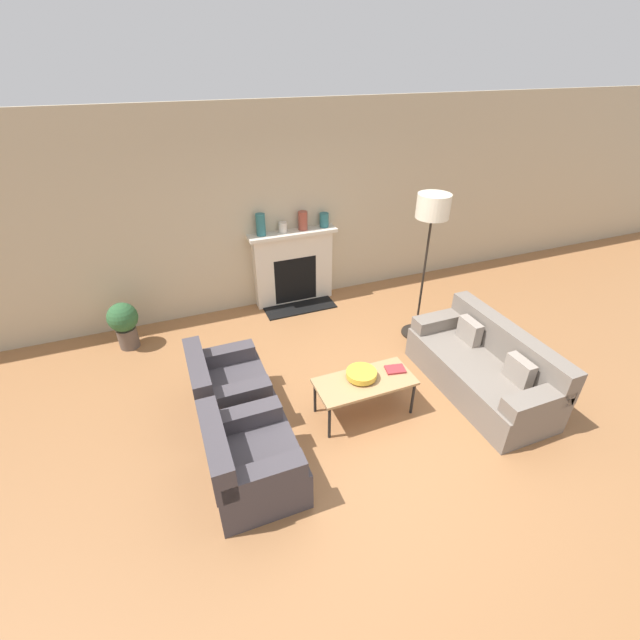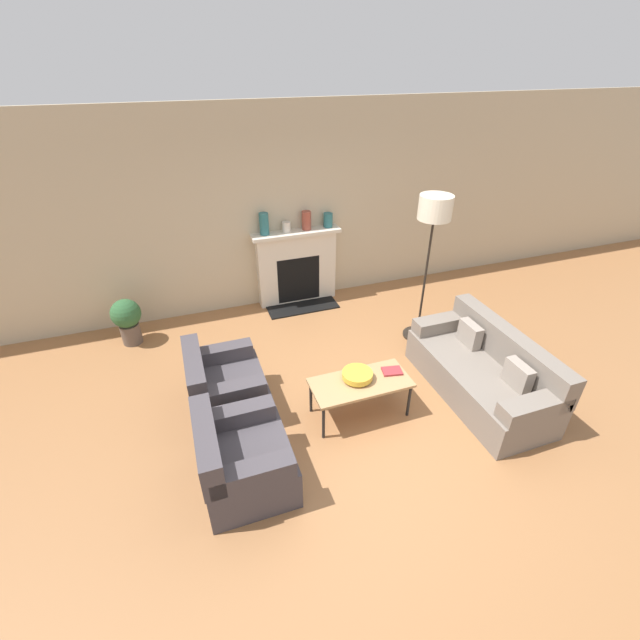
% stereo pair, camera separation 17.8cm
% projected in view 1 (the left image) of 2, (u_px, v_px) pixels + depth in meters
% --- Properties ---
extents(ground_plane, '(18.00, 18.00, 0.00)m').
position_uv_depth(ground_plane, '(374.00, 422.00, 4.61)').
color(ground_plane, '#99663D').
extents(wall_back, '(18.00, 0.06, 2.90)m').
position_uv_depth(wall_back, '(284.00, 210.00, 6.21)').
color(wall_back, '#BCAD8E').
rests_on(wall_back, ground_plane).
extents(fireplace, '(1.34, 0.59, 1.16)m').
position_uv_depth(fireplace, '(294.00, 268.00, 6.59)').
color(fireplace, beige).
rests_on(fireplace, ground_plane).
extents(couch, '(0.82, 1.81, 0.79)m').
position_uv_depth(couch, '(484.00, 368.00, 4.93)').
color(couch, slate).
rests_on(couch, ground_plane).
extents(armchair_near, '(0.79, 0.88, 0.78)m').
position_uv_depth(armchair_near, '(250.00, 462.00, 3.80)').
color(armchair_near, '#423D42').
rests_on(armchair_near, ground_plane).
extents(armchair_far, '(0.79, 0.88, 0.78)m').
position_uv_depth(armchair_far, '(228.00, 390.00, 4.61)').
color(armchair_far, '#423D42').
rests_on(armchair_far, ground_plane).
extents(coffee_table, '(1.06, 0.49, 0.45)m').
position_uv_depth(coffee_table, '(365.00, 383.00, 4.53)').
color(coffee_table, tan).
rests_on(coffee_table, ground_plane).
extents(bowl, '(0.33, 0.33, 0.09)m').
position_uv_depth(bowl, '(361.00, 374.00, 4.52)').
color(bowl, gold).
rests_on(bowl, coffee_table).
extents(book, '(0.23, 0.19, 0.02)m').
position_uv_depth(book, '(395.00, 369.00, 4.65)').
color(book, '#9E2D33').
rests_on(book, coffee_table).
extents(floor_lamp, '(0.40, 0.40, 1.98)m').
position_uv_depth(floor_lamp, '(431.00, 221.00, 5.20)').
color(floor_lamp, black).
rests_on(floor_lamp, ground_plane).
extents(mantel_vase_left, '(0.13, 0.13, 0.31)m').
position_uv_depth(mantel_vase_left, '(261.00, 225.00, 6.06)').
color(mantel_vase_left, '#28666B').
rests_on(mantel_vase_left, fireplace).
extents(mantel_vase_center_left, '(0.12, 0.12, 0.15)m').
position_uv_depth(mantel_vase_center_left, '(283.00, 227.00, 6.20)').
color(mantel_vase_center_left, beige).
rests_on(mantel_vase_center_left, fireplace).
extents(mantel_vase_center_right, '(0.14, 0.14, 0.27)m').
position_uv_depth(mantel_vase_center_right, '(303.00, 221.00, 6.27)').
color(mantel_vase_center_right, brown).
rests_on(mantel_vase_center_right, fireplace).
extents(mantel_vase_right, '(0.14, 0.14, 0.21)m').
position_uv_depth(mantel_vase_right, '(324.00, 220.00, 6.39)').
color(mantel_vase_right, '#28666B').
rests_on(mantel_vase_right, fireplace).
extents(potted_plant, '(0.39, 0.39, 0.65)m').
position_uv_depth(potted_plant, '(124.00, 322.00, 5.61)').
color(potted_plant, brown).
rests_on(potted_plant, ground_plane).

